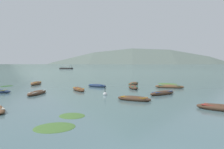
# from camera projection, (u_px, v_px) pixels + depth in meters

# --- Properties ---
(ground_plane) EXTENTS (6000.00, 6000.00, 0.00)m
(ground_plane) POSITION_uv_depth(u_px,v_px,m) (124.00, 64.00, 1503.82)
(ground_plane) COLOR slate
(mountain_1) EXTENTS (1024.56, 1024.56, 243.43)m
(mountain_1) POSITION_uv_depth(u_px,v_px,m) (70.00, 50.00, 2169.54)
(mountain_1) COLOR slate
(mountain_1) RESTS_ON ground
(mountain_2) EXTENTS (1780.28, 1780.28, 605.39)m
(mountain_2) POSITION_uv_depth(u_px,v_px,m) (129.00, 23.00, 1779.95)
(mountain_2) COLOR slate
(mountain_2) RESTS_ON ground
(mountain_3) EXTENTS (873.49, 873.49, 354.97)m
(mountain_3) POSITION_uv_depth(u_px,v_px,m) (201.00, 41.00, 1893.62)
(mountain_3) COLOR #56665B
(mountain_3) RESTS_ON ground
(rowboat_0) EXTENTS (2.59, 3.65, 0.56)m
(rowboat_0) POSITION_uv_depth(u_px,v_px,m) (79.00, 89.00, 30.18)
(rowboat_0) COLOR brown
(rowboat_0) RESTS_ON ground
(rowboat_1) EXTENTS (1.19, 4.02, 0.65)m
(rowboat_1) POSITION_uv_depth(u_px,v_px,m) (36.00, 83.00, 38.80)
(rowboat_1) COLOR brown
(rowboat_1) RESTS_ON ground
(rowboat_2) EXTENTS (1.43, 4.25, 0.51)m
(rowboat_2) POSITION_uv_depth(u_px,v_px,m) (37.00, 93.00, 26.65)
(rowboat_2) COLOR #4C3323
(rowboat_2) RESTS_ON ground
(rowboat_3) EXTENTS (3.47, 2.39, 0.55)m
(rowboat_3) POSITION_uv_depth(u_px,v_px,m) (134.00, 99.00, 22.17)
(rowboat_3) COLOR #4C3323
(rowboat_3) RESTS_ON ground
(rowboat_4) EXTENTS (3.27, 2.53, 0.54)m
(rowboat_4) POSITION_uv_depth(u_px,v_px,m) (97.00, 86.00, 35.06)
(rowboat_4) COLOR navy
(rowboat_4) RESTS_ON ground
(rowboat_5) EXTENTS (3.49, 3.24, 0.56)m
(rowboat_5) POSITION_uv_depth(u_px,v_px,m) (162.00, 93.00, 26.37)
(rowboat_5) COLOR #4C3323
(rowboat_5) RESTS_ON ground
(rowboat_6) EXTENTS (3.72, 3.15, 0.57)m
(rowboat_6) POSITION_uv_depth(u_px,v_px,m) (222.00, 108.00, 17.51)
(rowboat_6) COLOR #4C3323
(rowboat_6) RESTS_ON ground
(rowboat_8) EXTENTS (1.65, 3.57, 0.62)m
(rowboat_8) POSITION_uv_depth(u_px,v_px,m) (133.00, 87.00, 32.60)
(rowboat_8) COLOR #4C3323
(rowboat_8) RESTS_ON ground
(rowboat_9) EXTENTS (2.28, 3.30, 0.57)m
(rowboat_9) POSITION_uv_depth(u_px,v_px,m) (133.00, 84.00, 38.65)
(rowboat_9) COLOR brown
(rowboat_9) RESTS_ON ground
(rowboat_10) EXTENTS (4.16, 2.19, 0.59)m
(rowboat_10) POSITION_uv_depth(u_px,v_px,m) (169.00, 87.00, 33.59)
(rowboat_10) COLOR brown
(rowboat_10) RESTS_ON ground
(ferry_0) EXTENTS (8.58, 5.44, 2.54)m
(ferry_0) POSITION_uv_depth(u_px,v_px,m) (66.00, 68.00, 147.29)
(ferry_0) COLOR #2D2826
(ferry_0) RESTS_ON ground
(mooring_buoy) EXTENTS (0.46, 0.46, 1.19)m
(mooring_buoy) POSITION_uv_depth(u_px,v_px,m) (105.00, 94.00, 25.97)
(mooring_buoy) COLOR silver
(mooring_buoy) RESTS_ON ground
(weed_patch_0) EXTENTS (1.87, 2.74, 0.14)m
(weed_patch_0) POSITION_uv_depth(u_px,v_px,m) (7.00, 86.00, 36.12)
(weed_patch_0) COLOR #2D5628
(weed_patch_0) RESTS_ON ground
(weed_patch_1) EXTENTS (3.05, 3.12, 0.14)m
(weed_patch_1) POSITION_uv_depth(u_px,v_px,m) (55.00, 128.00, 12.85)
(weed_patch_1) COLOR #477033
(weed_patch_1) RESTS_ON ground
(weed_patch_2) EXTENTS (4.34, 4.50, 0.14)m
(weed_patch_2) POSITION_uv_depth(u_px,v_px,m) (167.00, 84.00, 40.07)
(weed_patch_2) COLOR #477033
(weed_patch_2) RESTS_ON ground
(weed_patch_3) EXTENTS (2.36, 2.48, 0.14)m
(weed_patch_3) POSITION_uv_depth(u_px,v_px,m) (72.00, 116.00, 15.71)
(weed_patch_3) COLOR #477033
(weed_patch_3) RESTS_ON ground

